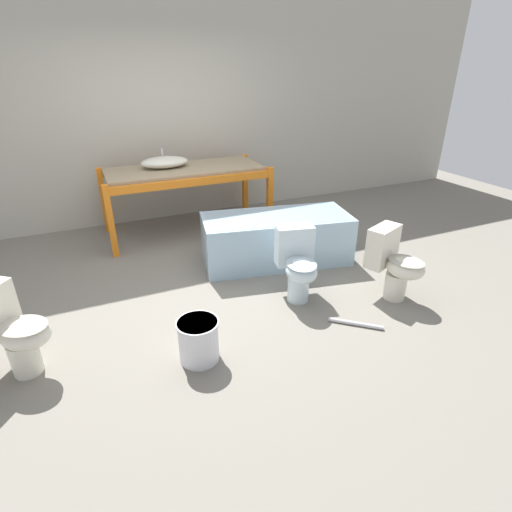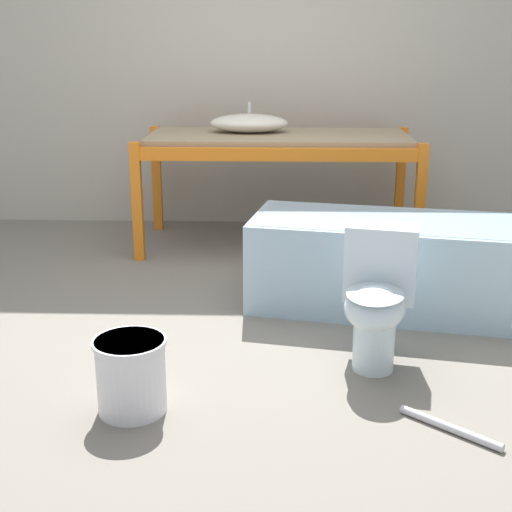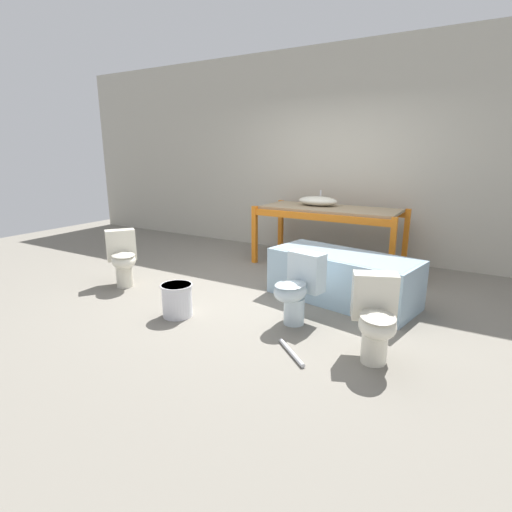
{
  "view_description": "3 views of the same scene",
  "coord_description": "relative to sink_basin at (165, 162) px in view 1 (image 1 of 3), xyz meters",
  "views": [
    {
      "loc": [
        -1.03,
        -3.56,
        2.05
      ],
      "look_at": [
        0.24,
        -0.71,
        0.55
      ],
      "focal_mm": 28.0,
      "sensor_mm": 36.0,
      "label": 1
    },
    {
      "loc": [
        0.19,
        -3.94,
        1.6
      ],
      "look_at": [
        0.09,
        -0.65,
        0.56
      ],
      "focal_mm": 50.0,
      "sensor_mm": 36.0,
      "label": 2
    },
    {
      "loc": [
        2.21,
        -4.03,
        1.64
      ],
      "look_at": [
        0.2,
        -0.67,
        0.61
      ],
      "focal_mm": 28.0,
      "sensor_mm": 36.0,
      "label": 3
    }
  ],
  "objects": [
    {
      "name": "toilet_extra",
      "position": [
        1.55,
        -2.55,
        -0.56
      ],
      "size": [
        0.49,
        0.6,
        0.69
      ],
      "rotation": [
        0.0,
        0.0,
        0.39
      ],
      "color": "silver",
      "rests_on": "ground_plane"
    },
    {
      "name": "toilet_near",
      "position": [
        0.71,
        -2.2,
        -0.56
      ],
      "size": [
        0.43,
        0.58,
        0.69
      ],
      "rotation": [
        0.0,
        0.0,
        -0.22
      ],
      "color": "silver",
      "rests_on": "ground_plane"
    },
    {
      "name": "bathtub_main",
      "position": [
        0.89,
        -1.4,
        -0.62
      ],
      "size": [
        1.73,
        0.98,
        0.54
      ],
      "rotation": [
        0.0,
        0.0,
        -0.19
      ],
      "color": "#99B7CC",
      "rests_on": "ground_plane"
    },
    {
      "name": "warehouse_wall_rear",
      "position": [
        0.04,
        0.62,
        0.67
      ],
      "size": [
        10.8,
        0.08,
        3.2
      ],
      "color": "#B2AD9E",
      "rests_on": "ground_plane"
    },
    {
      "name": "ground_plane",
      "position": [
        0.04,
        -1.52,
        -0.93
      ],
      "size": [
        12.0,
        12.0,
        0.0
      ],
      "primitive_type": "plane",
      "color": "slate"
    },
    {
      "name": "sink_basin",
      "position": [
        0.0,
        0.0,
        0.0
      ],
      "size": [
        0.59,
        0.35,
        0.22
      ],
      "color": "silver",
      "rests_on": "shelving_rack"
    },
    {
      "name": "toilet_far",
      "position": [
        -1.64,
        -2.28,
        -0.56
      ],
      "size": [
        0.61,
        0.56,
        0.69
      ],
      "rotation": [
        0.0,
        0.0,
        0.94
      ],
      "color": "silver",
      "rests_on": "ground_plane"
    },
    {
      "name": "bucket_white",
      "position": [
        -0.4,
        -2.69,
        -0.75
      ],
      "size": [
        0.32,
        0.32,
        0.34
      ],
      "color": "silver",
      "rests_on": "ground_plane"
    },
    {
      "name": "loose_pipe",
      "position": [
        0.96,
        -2.82,
        -0.91
      ],
      "size": [
        0.38,
        0.33,
        0.04
      ],
      "color": "#B7B7BC",
      "rests_on": "ground_plane"
    },
    {
      "name": "shelving_rack",
      "position": [
        0.22,
        -0.1,
        -0.18
      ],
      "size": [
        2.08,
        0.92,
        0.86
      ],
      "color": "orange",
      "rests_on": "ground_plane"
    }
  ]
}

